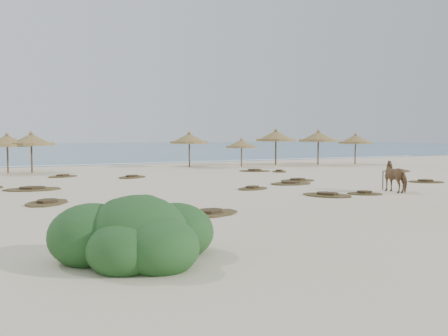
% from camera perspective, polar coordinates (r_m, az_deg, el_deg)
% --- Properties ---
extents(ground, '(160.00, 160.00, 0.00)m').
position_cam_1_polar(ground, '(22.23, 7.67, -3.16)').
color(ground, beige).
rests_on(ground, ground).
extents(ocean, '(200.00, 100.00, 0.01)m').
position_cam_1_polar(ocean, '(94.11, -18.90, 2.11)').
color(ocean, '#2C5D85').
rests_on(ocean, ground).
extents(foam_line, '(70.00, 0.60, 0.01)m').
position_cam_1_polar(foam_line, '(46.04, -10.80, 0.50)').
color(foam_line, white).
rests_on(foam_line, ground).
extents(palapa_1, '(3.30, 3.30, 2.84)m').
position_cam_1_polar(palapa_1, '(37.37, -23.54, 2.81)').
color(palapa_1, brown).
rests_on(palapa_1, ground).
extents(palapa_2, '(3.20, 3.20, 2.93)m').
position_cam_1_polar(palapa_2, '(37.25, -21.17, 2.98)').
color(palapa_2, brown).
rests_on(palapa_2, ground).
extents(palapa_3, '(3.59, 3.59, 2.94)m').
position_cam_1_polar(palapa_3, '(40.73, -3.99, 3.32)').
color(palapa_3, brown).
rests_on(palapa_3, ground).
extents(palapa_4, '(3.05, 3.05, 2.41)m').
position_cam_1_polar(palapa_4, '(40.77, 2.02, 2.75)').
color(palapa_4, brown).
rests_on(palapa_4, ground).
extents(palapa_5, '(3.61, 3.61, 3.12)m').
position_cam_1_polar(palapa_5, '(44.07, 10.73, 3.49)').
color(palapa_5, brown).
rests_on(palapa_5, ground).
extents(palapa_6, '(4.49, 4.49, 3.19)m').
position_cam_1_polar(palapa_6, '(43.19, 5.94, 3.60)').
color(palapa_6, brown).
rests_on(palapa_6, ground).
extents(palapa_7, '(3.92, 3.92, 2.81)m').
position_cam_1_polar(palapa_7, '(46.05, 14.79, 3.15)').
color(palapa_7, brown).
rests_on(palapa_7, ground).
extents(horse, '(0.95, 1.80, 1.46)m').
position_cam_1_polar(horse, '(24.69, 19.16, -0.93)').
color(horse, olive).
rests_on(horse, ground).
extents(fence_post_far, '(0.09, 0.09, 0.94)m').
position_cam_1_polar(fence_post_far, '(25.49, 17.70, -1.34)').
color(fence_post_far, '#716554').
rests_on(fence_post_far, ground).
extents(bush, '(3.70, 3.26, 1.66)m').
position_cam_1_polar(bush, '(11.03, -9.84, -7.64)').
color(bush, '#285826').
rests_on(bush, ground).
extents(scrub_0, '(2.41, 2.67, 0.16)m').
position_cam_1_polar(scrub_0, '(20.76, -19.58, -3.72)').
color(scrub_0, brown).
rests_on(scrub_0, ground).
extents(scrub_1, '(2.94, 2.15, 0.16)m').
position_cam_1_polar(scrub_1, '(26.00, -21.06, -2.24)').
color(scrub_1, brown).
rests_on(scrub_1, ground).
extents(scrub_2, '(2.00, 1.58, 0.16)m').
position_cam_1_polar(scrub_2, '(24.62, 3.28, -2.32)').
color(scrub_2, brown).
rests_on(scrub_2, ground).
extents(scrub_3, '(2.20, 1.51, 0.16)m').
position_cam_1_polar(scrub_3, '(29.05, 8.42, -1.39)').
color(scrub_3, brown).
rests_on(scrub_3, ground).
extents(scrub_4, '(2.30, 2.15, 0.16)m').
position_cam_1_polar(scrub_4, '(30.18, 22.07, -1.44)').
color(scrub_4, brown).
rests_on(scrub_4, ground).
extents(scrub_5, '(3.23, 2.92, 0.16)m').
position_cam_1_polar(scrub_5, '(38.07, 19.17, -0.30)').
color(scrub_5, brown).
rests_on(scrub_5, ground).
extents(scrub_6, '(2.28, 1.93, 0.16)m').
position_cam_1_polar(scrub_6, '(33.05, -17.93, -0.89)').
color(scrub_6, brown).
rests_on(scrub_6, ground).
extents(scrub_7, '(2.67, 2.40, 0.16)m').
position_cam_1_polar(scrub_7, '(36.10, 3.53, -0.31)').
color(scrub_7, brown).
rests_on(scrub_7, ground).
extents(scrub_9, '(2.39, 2.68, 0.16)m').
position_cam_1_polar(scrub_9, '(22.42, 11.72, -3.02)').
color(scrub_9, brown).
rests_on(scrub_9, ground).
extents(scrub_10, '(1.66, 1.86, 0.16)m').
position_cam_1_polar(scrub_10, '(35.71, 6.35, -0.37)').
color(scrub_10, brown).
rests_on(scrub_10, ground).
extents(scrub_11, '(2.57, 2.05, 0.16)m').
position_cam_1_polar(scrub_11, '(17.04, -1.65, -5.14)').
color(scrub_11, brown).
rests_on(scrub_11, ground).
extents(scrub_12, '(1.85, 1.74, 0.16)m').
position_cam_1_polar(scrub_12, '(23.39, 15.77, -2.79)').
color(scrub_12, brown).
rests_on(scrub_12, ground).
extents(scrub_13, '(2.55, 2.44, 0.16)m').
position_cam_1_polar(scrub_13, '(31.45, -10.44, -1.00)').
color(scrub_13, brown).
rests_on(scrub_13, ground).
extents(scrub_15, '(2.46, 1.65, 0.16)m').
position_cam_1_polar(scrub_15, '(27.24, 7.65, -1.74)').
color(scrub_15, brown).
rests_on(scrub_15, ground).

